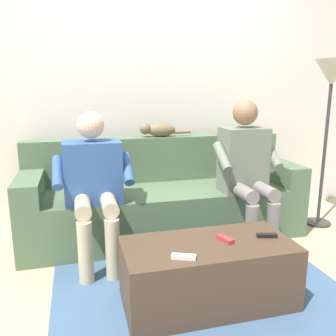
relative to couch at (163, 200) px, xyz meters
name	(u,v)px	position (x,y,z in m)	size (l,w,h in m)	color
ground_plane	(188,271)	(0.00, 0.73, -0.30)	(8.00, 8.00, 0.00)	tan
back_wall	(150,95)	(0.00, -0.53, 0.91)	(5.47, 0.06, 2.42)	silver
couch	(163,200)	(0.00, 0.00, 0.00)	(2.39, 0.76, 0.84)	#516B4C
coffee_table	(208,273)	(0.00, 1.12, -0.11)	(1.01, 0.49, 0.39)	#4C3828
person_left_seated	(246,165)	(-0.61, 0.36, 0.37)	(0.52, 0.55, 1.19)	slate
person_right_seated	(94,179)	(0.61, 0.36, 0.33)	(0.57, 0.60, 1.12)	#335693
cat_on_backrest	(158,130)	(-0.02, -0.25, 0.61)	(0.49, 0.12, 0.13)	#756047
remote_black	(267,235)	(-0.38, 1.13, 0.10)	(0.12, 0.03, 0.02)	black
remote_white	(184,257)	(0.20, 1.27, 0.10)	(0.13, 0.04, 0.02)	white
remote_red	(225,239)	(-0.11, 1.11, 0.10)	(0.12, 0.04, 0.02)	#B73333
floor_rug	(200,289)	(0.00, 0.98, -0.30)	(1.85, 1.79, 0.01)	#426084
floor_lamp	(331,85)	(-1.50, 0.18, 1.01)	(0.31, 0.31, 1.53)	#2D2D2D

